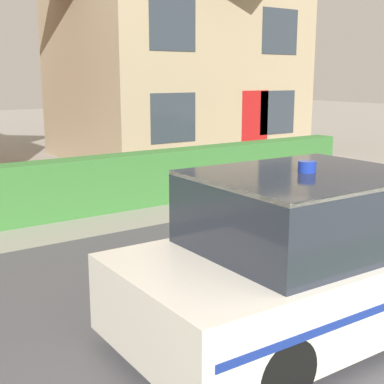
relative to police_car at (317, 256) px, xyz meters
name	(u,v)px	position (x,y,z in m)	size (l,w,h in m)	color
road_strip	(207,293)	(-0.39, 1.29, -0.75)	(28.00, 5.72, 0.01)	#4C4C51
garden_hedge	(89,186)	(0.08, 5.59, -0.23)	(12.90, 0.51, 1.05)	#3D7F38
police_car	(317,256)	(0.00, 0.00, 0.00)	(4.29, 1.95, 1.72)	black
house_right	(175,33)	(5.70, 11.11, 3.08)	(7.19, 5.70, 7.52)	tan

